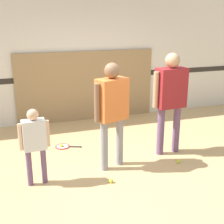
{
  "coord_description": "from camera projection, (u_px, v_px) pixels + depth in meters",
  "views": [
    {
      "loc": [
        -1.59,
        -4.36,
        2.38
      ],
      "look_at": [
        -0.14,
        0.03,
        0.94
      ],
      "focal_mm": 50.0,
      "sensor_mm": 36.0,
      "label": 1
    }
  ],
  "objects": [
    {
      "name": "tennis_ball_stray_left",
      "position": [
        179.0,
        161.0,
        5.24
      ],
      "size": [
        0.07,
        0.07,
        0.07
      ],
      "primitive_type": "sphere",
      "color": "#CCE038",
      "rests_on": "ground_plane"
    },
    {
      "name": "person_instructor",
      "position": [
        112.0,
        105.0,
        4.81
      ],
      "size": [
        0.62,
        0.41,
        1.71
      ],
      "rotation": [
        0.0,
        0.0,
        0.34
      ],
      "color": "gray",
      "rests_on": "ground_plane"
    },
    {
      "name": "person_student_right",
      "position": [
        171.0,
        93.0,
        5.33
      ],
      "size": [
        0.68,
        0.31,
        1.79
      ],
      "rotation": [
        0.0,
        0.0,
        -3.07
      ],
      "color": "#6B4C70",
      "rests_on": "ground_plane"
    },
    {
      "name": "wall_panel",
      "position": [
        87.0,
        86.0,
        7.23
      ],
      "size": [
        3.22,
        0.05,
        1.61
      ],
      "color": "#9E7F56",
      "rests_on": "ground_plane"
    },
    {
      "name": "wall_back",
      "position": [
        82.0,
        51.0,
        7.03
      ],
      "size": [
        16.0,
        0.07,
        3.2
      ],
      "color": "silver",
      "rests_on": "ground_plane"
    },
    {
      "name": "person_student_left",
      "position": [
        34.0,
        139.0,
        4.4
      ],
      "size": [
        0.44,
        0.2,
        1.15
      ],
      "rotation": [
        0.0,
        0.0,
        0.07
      ],
      "color": "#6B4C70",
      "rests_on": "ground_plane"
    },
    {
      "name": "tennis_ball_by_spare_racket",
      "position": [
        61.0,
        146.0,
        5.86
      ],
      "size": [
        0.07,
        0.07,
        0.07
      ],
      "primitive_type": "sphere",
      "color": "#CCE038",
      "rests_on": "ground_plane"
    },
    {
      "name": "racket_spare_on_floor",
      "position": [
        64.0,
        146.0,
        5.88
      ],
      "size": [
        0.52,
        0.35,
        0.03
      ],
      "rotation": [
        0.0,
        0.0,
        5.91
      ],
      "color": "red",
      "rests_on": "ground_plane"
    },
    {
      "name": "tennis_ball_near_instructor",
      "position": [
        111.0,
        181.0,
        4.62
      ],
      "size": [
        0.07,
        0.07,
        0.07
      ],
      "primitive_type": "sphere",
      "color": "#CCE038",
      "rests_on": "ground_plane"
    },
    {
      "name": "ground_plane",
      "position": [
        121.0,
        166.0,
        5.14
      ],
      "size": [
        16.0,
        16.0,
        0.0
      ],
      "primitive_type": "plane",
      "color": "tan"
    }
  ]
}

